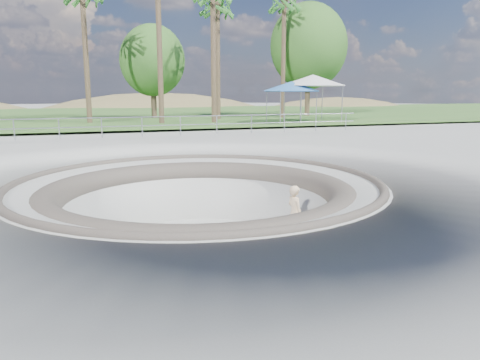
% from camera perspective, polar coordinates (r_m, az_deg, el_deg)
% --- Properties ---
extents(ground, '(180.00, 180.00, 0.00)m').
position_cam_1_polar(ground, '(13.07, -5.18, -0.26)').
color(ground, '#A7A7A2').
rests_on(ground, ground).
extents(skate_bowl, '(14.00, 14.00, 4.10)m').
position_cam_1_polar(skate_bowl, '(13.54, -5.05, -7.88)').
color(skate_bowl, '#A7A7A2').
rests_on(skate_bowl, ground).
extents(grass_strip, '(180.00, 36.00, 0.12)m').
position_cam_1_polar(grass_strip, '(46.62, -15.22, 7.68)').
color(grass_strip, '#346127').
rests_on(grass_strip, ground).
extents(distant_hills, '(103.20, 45.00, 28.60)m').
position_cam_1_polar(distant_hills, '(70.62, -13.12, 2.83)').
color(distant_hills, brown).
rests_on(distant_hills, ground).
extents(safety_railing, '(25.00, 0.06, 1.03)m').
position_cam_1_polar(safety_railing, '(24.72, -11.85, 6.42)').
color(safety_railing, gray).
rests_on(safety_railing, ground).
extents(skateboard, '(0.82, 0.51, 0.08)m').
position_cam_1_polar(skateboard, '(13.84, 6.61, -7.52)').
color(skateboard, olive).
rests_on(skateboard, ground).
extents(skater, '(0.47, 0.65, 1.66)m').
position_cam_1_polar(skater, '(13.60, 6.69, -4.12)').
color(skater, '#DBB98E').
rests_on(skater, skateboard).
extents(canopy_white, '(6.63, 6.63, 3.35)m').
position_cam_1_polar(canopy_white, '(34.71, 8.87, 11.91)').
color(canopy_white, gray).
rests_on(canopy_white, ground).
extents(canopy_blue, '(5.65, 5.65, 2.85)m').
position_cam_1_polar(canopy_blue, '(33.60, 6.27, 11.26)').
color(canopy_blue, gray).
rests_on(canopy_blue, ground).
extents(palm_d, '(2.60, 2.60, 9.59)m').
position_cam_1_polar(palm_d, '(37.63, -2.77, 19.92)').
color(palm_d, brown).
rests_on(palm_d, ground).
extents(palm_f, '(2.60, 2.60, 10.34)m').
position_cam_1_polar(palm_f, '(40.13, 5.42, 20.32)').
color(palm_f, brown).
rests_on(palm_f, ground).
extents(bushy_tree_mid, '(5.28, 4.80, 7.62)m').
position_cam_1_polar(bushy_tree_mid, '(39.83, -10.62, 14.12)').
color(bushy_tree_mid, brown).
rests_on(bushy_tree_mid, ground).
extents(bushy_tree_right, '(6.87, 6.25, 9.92)m').
position_cam_1_polar(bushy_tree_right, '(43.15, 8.38, 15.83)').
color(bushy_tree_right, brown).
rests_on(bushy_tree_right, ground).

